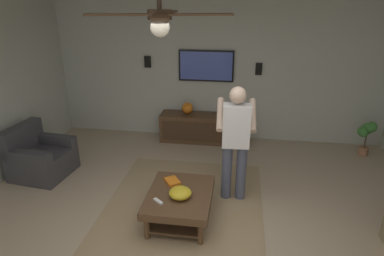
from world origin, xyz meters
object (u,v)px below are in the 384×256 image
object	(u,v)px
remote_white	(158,201)
book	(172,181)
person_standing	(236,138)
wall_speaker_right	(148,62)
vase_round	(187,108)
ceiling_fan	(160,18)
tv	(206,66)
media_console	(204,128)
armchair	(40,159)
coffee_table	(180,200)
bowl	(180,193)
potted_plant_short	(367,132)
wall_speaker_left	(259,69)

from	to	relation	value
remote_white	book	bearing A→B (deg)	-60.02
person_standing	wall_speaker_right	distance (m)	2.86
vase_round	ceiling_fan	size ratio (longest dim) A/B	0.18
tv	remote_white	size ratio (longest dim) A/B	7.01
media_console	vase_round	size ratio (longest dim) A/B	7.73
armchair	remote_white	size ratio (longest dim) A/B	5.94
book	wall_speaker_right	xyz separation A→B (m)	(2.54, 0.99, 1.09)
coffee_table	person_standing	size ratio (longest dim) A/B	0.61
wall_speaker_right	ceiling_fan	size ratio (longest dim) A/B	0.18
armchair	coffee_table	distance (m)	2.57
person_standing	armchair	bearing A→B (deg)	83.41
book	vase_round	distance (m)	2.36
vase_round	ceiling_fan	xyz separation A→B (m)	(-3.31, -0.33, 1.87)
armchair	book	size ratio (longest dim) A/B	4.05
coffee_table	wall_speaker_right	size ratio (longest dim) A/B	4.55
armchair	bowl	bearing A→B (deg)	-14.43
remote_white	ceiling_fan	size ratio (longest dim) A/B	0.12
remote_white	wall_speaker_right	bearing A→B (deg)	-33.83
bowl	vase_round	bearing A→B (deg)	7.36
tv	vase_round	xyz separation A→B (m)	(-0.19, 0.33, -0.80)
remote_white	tv	bearing A→B (deg)	-55.19
coffee_table	potted_plant_short	world-z (taller)	potted_plant_short
ceiling_fan	remote_white	bearing A→B (deg)	24.27
potted_plant_short	ceiling_fan	distance (m)	4.78
armchair	bowl	size ratio (longest dim) A/B	3.20
potted_plant_short	bowl	distance (m)	3.84
wall_speaker_left	wall_speaker_right	bearing A→B (deg)	90.00
ceiling_fan	book	bearing A→B (deg)	8.78
ceiling_fan	tv	bearing A→B (deg)	-0.10
wall_speaker_left	vase_round	bearing A→B (deg)	98.70
person_standing	bowl	distance (m)	1.06
tv	wall_speaker_left	distance (m)	0.99
potted_plant_short	coffee_table	bearing A→B (deg)	128.77
media_console	wall_speaker_right	size ratio (longest dim) A/B	7.73
media_console	potted_plant_short	bearing A→B (deg)	87.15
coffee_table	remote_white	bearing A→B (deg)	137.10
remote_white	vase_round	size ratio (longest dim) A/B	0.68
armchair	person_standing	bearing A→B (deg)	2.34
person_standing	wall_speaker_right	xyz separation A→B (m)	(2.15, 1.79, 0.57)
person_standing	book	size ratio (longest dim) A/B	7.45
potted_plant_short	wall_speaker_left	xyz separation A→B (m)	(0.40, 1.96, 1.00)
media_console	coffee_table	bearing A→B (deg)	-0.31
tv	ceiling_fan	size ratio (longest dim) A/B	0.88
coffee_table	media_console	world-z (taller)	media_console
media_console	bowl	world-z (taller)	media_console
coffee_table	bowl	xyz separation A→B (m)	(-0.09, -0.02, 0.17)
vase_round	media_console	bearing A→B (deg)	-98.78
media_console	potted_plant_short	xyz separation A→B (m)	(-0.15, -2.95, 0.16)
remote_white	book	xyz separation A→B (m)	(0.47, -0.08, 0.01)
tv	ceiling_fan	world-z (taller)	ceiling_fan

